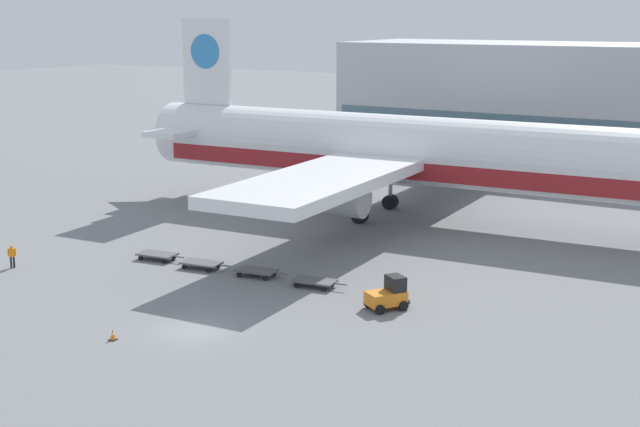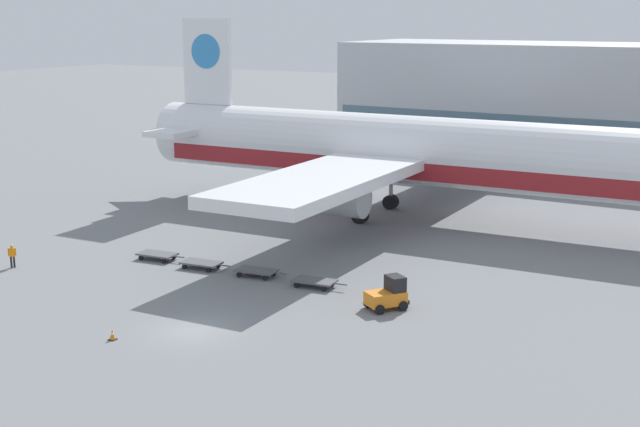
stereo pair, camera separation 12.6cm
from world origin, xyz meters
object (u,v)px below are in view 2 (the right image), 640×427
(baggage_dolly_trail, at_px, (315,281))
(traffic_cone_near, at_px, (112,335))
(baggage_tug_foreground, at_px, (388,295))
(baggage_dolly_second, at_px, (202,263))
(baggage_dolly_third, at_px, (257,271))
(baggage_dolly_lead, at_px, (157,254))
(ground_crew_far, at_px, (12,254))
(airplane_main, at_px, (413,153))

(baggage_dolly_trail, relative_size, traffic_cone_near, 6.14)
(baggage_tug_foreground, distance_m, baggage_dolly_second, 15.15)
(baggage_dolly_trail, bearing_deg, baggage_dolly_third, 172.92)
(baggage_tug_foreground, bearing_deg, baggage_dolly_trail, 110.23)
(baggage_dolly_lead, xyz_separation_m, baggage_dolly_third, (8.57, 0.18, 0.00))
(baggage_dolly_trail, distance_m, traffic_cone_near, 14.61)
(baggage_dolly_second, relative_size, baggage_dolly_trail, 1.00)
(baggage_dolly_third, distance_m, baggage_dolly_trail, 4.61)
(baggage_dolly_second, height_order, traffic_cone_near, traffic_cone_near)
(baggage_dolly_third, distance_m, ground_crew_far, 17.40)
(baggage_dolly_lead, bearing_deg, baggage_dolly_second, -9.16)
(airplane_main, distance_m, ground_crew_far, 33.34)
(baggage_dolly_third, bearing_deg, baggage_dolly_lead, 174.71)
(airplane_main, height_order, baggage_dolly_third, airplane_main)
(baggage_dolly_lead, relative_size, traffic_cone_near, 6.14)
(baggage_dolly_lead, distance_m, traffic_cone_near, 16.26)
(baggage_dolly_third, bearing_deg, airplane_main, 78.53)
(airplane_main, xyz_separation_m, ground_crew_far, (-17.78, -27.78, -4.87))
(airplane_main, distance_m, baggage_tug_foreground, 24.60)
(airplane_main, bearing_deg, ground_crew_far, -124.95)
(baggage_dolly_second, distance_m, ground_crew_far, 13.29)
(baggage_tug_foreground, height_order, ground_crew_far, baggage_tug_foreground)
(ground_crew_far, height_order, traffic_cone_near, ground_crew_far)
(baggage_dolly_lead, distance_m, baggage_dolly_trail, 13.19)
(baggage_dolly_second, xyz_separation_m, traffic_cone_near, (4.48, -13.57, -0.09))
(baggage_dolly_second, bearing_deg, baggage_dolly_trail, -4.42)
(baggage_dolly_lead, bearing_deg, baggage_dolly_third, -5.29)
(baggage_dolly_third, relative_size, baggage_dolly_trail, 1.00)
(airplane_main, height_order, traffic_cone_near, airplane_main)
(baggage_tug_foreground, xyz_separation_m, baggage_dolly_third, (-10.69, 1.54, -0.49))
(baggage_dolly_second, distance_m, baggage_dolly_trail, 9.02)
(ground_crew_far, bearing_deg, baggage_dolly_trail, 160.70)
(baggage_tug_foreground, distance_m, ground_crew_far, 27.18)
(baggage_dolly_second, bearing_deg, airplane_main, 67.17)
(baggage_tug_foreground, bearing_deg, baggage_dolly_third, 115.84)
(baggage_dolly_lead, bearing_deg, baggage_dolly_trail, -5.92)
(baggage_tug_foreground, distance_m, baggage_dolly_lead, 19.32)
(airplane_main, height_order, baggage_dolly_trail, airplane_main)
(baggage_dolly_second, bearing_deg, baggage_dolly_third, -1.65)
(baggage_dolly_second, distance_m, baggage_dolly_third, 4.42)
(airplane_main, bearing_deg, baggage_dolly_second, -108.68)
(baggage_dolly_second, height_order, ground_crew_far, ground_crew_far)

